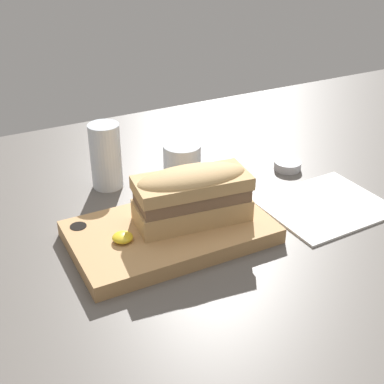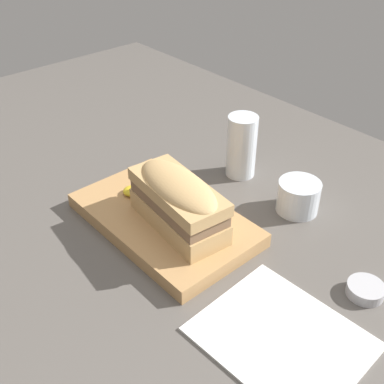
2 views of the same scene
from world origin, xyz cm
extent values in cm
cube|color=#56514C|center=(0.00, 0.00, 1.00)|extent=(193.16, 115.33, 2.00)
cube|color=tan|center=(-9.04, -0.41, 3.34)|extent=(32.84, 19.71, 2.68)
cylinder|color=black|center=(-22.70, 6.69, 4.08)|extent=(2.76, 2.76, 1.34)
cube|color=tan|center=(-4.95, 0.43, 6.52)|extent=(19.67, 10.24, 3.69)
cube|color=brown|center=(-4.95, 0.43, 9.45)|extent=(18.89, 9.83, 2.17)
cube|color=tan|center=(-4.95, 0.43, 11.64)|extent=(19.67, 10.24, 2.21)
ellipsoid|color=tan|center=(-4.95, 0.43, 12.57)|extent=(19.28, 10.04, 3.32)
ellipsoid|color=gold|center=(-17.64, -0.67, 5.34)|extent=(3.31, 3.31, 1.32)
cylinder|color=silver|center=(-12.02, 22.63, 8.50)|extent=(6.06, 6.06, 13.00)
cylinder|color=silver|center=(-12.02, 22.63, 5.12)|extent=(5.33, 5.33, 5.85)
cylinder|color=silver|center=(3.78, 21.46, 5.02)|extent=(7.82, 7.82, 6.04)
cylinder|color=#470A14|center=(3.78, 21.46, 4.73)|extent=(7.04, 7.04, 5.07)
cube|color=white|center=(20.93, -3.44, 2.20)|extent=(22.53, 19.31, 0.40)
cylinder|color=#B2B2B7|center=(23.96, 12.33, 2.89)|extent=(5.66, 5.66, 1.78)
camera|label=1|loc=(-39.96, -67.92, 52.65)|focal=50.00mm
camera|label=2|loc=(44.71, -40.88, 56.39)|focal=45.00mm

